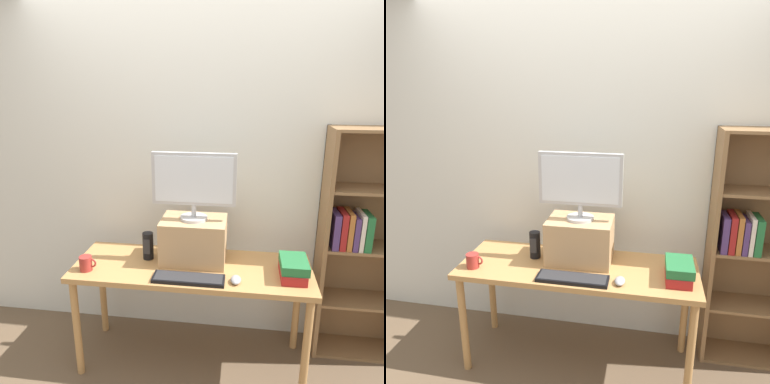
{
  "view_description": "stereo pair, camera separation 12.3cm",
  "coord_description": "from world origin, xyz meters",
  "views": [
    {
      "loc": [
        0.32,
        -2.24,
        1.94
      ],
      "look_at": [
        -0.0,
        0.04,
        1.26
      ],
      "focal_mm": 35.0,
      "sensor_mm": 36.0,
      "label": 1
    },
    {
      "loc": [
        0.44,
        -2.22,
        1.94
      ],
      "look_at": [
        -0.0,
        0.04,
        1.26
      ],
      "focal_mm": 35.0,
      "sensor_mm": 36.0,
      "label": 2
    }
  ],
  "objects": [
    {
      "name": "ground_plane",
      "position": [
        0.0,
        0.0,
        0.0
      ],
      "size": [
        12.0,
        12.0,
        0.0
      ],
      "primitive_type": "plane",
      "color": "brown"
    },
    {
      "name": "back_wall",
      "position": [
        0.0,
        0.45,
        1.3
      ],
      "size": [
        7.0,
        0.08,
        2.6
      ],
      "color": "silver",
      "rests_on": "ground_plane"
    },
    {
      "name": "desk",
      "position": [
        0.0,
        0.0,
        0.67
      ],
      "size": [
        1.58,
        0.57,
        0.75
      ],
      "color": "#B7844C",
      "rests_on": "ground_plane"
    },
    {
      "name": "bookshelf_unit",
      "position": [
        1.17,
        0.3,
        0.85
      ],
      "size": [
        0.67,
        0.28,
        1.66
      ],
      "color": "olive",
      "rests_on": "ground_plane"
    },
    {
      "name": "riser_box",
      "position": [
        -0.0,
        0.09,
        0.9
      ],
      "size": [
        0.43,
        0.31,
        0.3
      ],
      "color": "tan",
      "rests_on": "desk"
    },
    {
      "name": "computer_monitor",
      "position": [
        -0.0,
        0.09,
        1.31
      ],
      "size": [
        0.55,
        0.18,
        0.45
      ],
      "color": "#B7B7BA",
      "rests_on": "riser_box"
    },
    {
      "name": "keyboard",
      "position": [
        0.01,
        -0.19,
        0.76
      ],
      "size": [
        0.45,
        0.14,
        0.02
      ],
      "color": "black",
      "rests_on": "desk"
    },
    {
      "name": "computer_mouse",
      "position": [
        0.3,
        -0.17,
        0.77
      ],
      "size": [
        0.06,
        0.1,
        0.04
      ],
      "color": "#99999E",
      "rests_on": "desk"
    },
    {
      "name": "book_stack",
      "position": [
        0.65,
        -0.06,
        0.81
      ],
      "size": [
        0.17,
        0.26,
        0.12
      ],
      "color": "maroon",
      "rests_on": "desk"
    },
    {
      "name": "coffee_mug",
      "position": [
        -0.68,
        -0.15,
        0.8
      ],
      "size": [
        0.11,
        0.08,
        0.1
      ],
      "color": "#9E2D28",
      "rests_on": "desk"
    },
    {
      "name": "desk_speaker",
      "position": [
        -0.32,
        0.07,
        0.85
      ],
      "size": [
        0.07,
        0.08,
        0.19
      ],
      "color": "black",
      "rests_on": "desk"
    }
  ]
}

